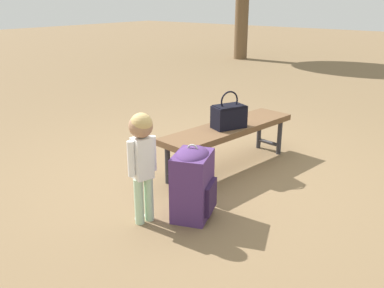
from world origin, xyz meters
TOP-DOWN VIEW (x-y plane):
  - ground_plane at (0.00, 0.00)m, footprint 40.00×40.00m
  - park_bench at (-0.30, 0.09)m, footprint 1.64×0.61m
  - handbag at (-0.24, 0.13)m, footprint 0.36×0.29m
  - child_standing at (1.02, 0.19)m, footprint 0.23×0.18m
  - backpack_large at (0.72, 0.43)m, footprint 0.44×0.40m
  - backpack_small at (0.22, 0.05)m, footprint 0.21×0.23m

SIDE VIEW (x-z plane):
  - ground_plane at x=0.00m, z-range 0.00..0.00m
  - backpack_small at x=0.22m, z-range 0.00..0.32m
  - backpack_large at x=0.72m, z-range 0.00..0.61m
  - park_bench at x=-0.30m, z-range 0.17..0.62m
  - handbag at x=-0.24m, z-range 0.39..0.76m
  - child_standing at x=1.02m, z-range 0.15..1.03m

